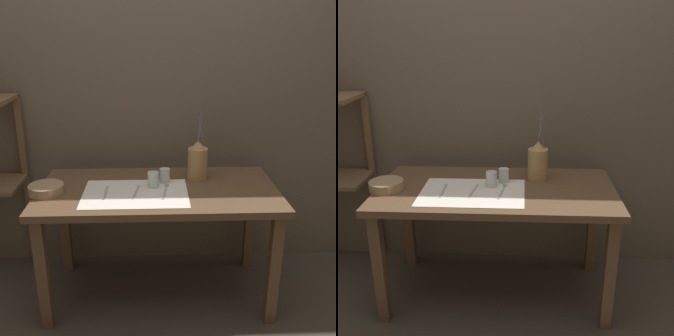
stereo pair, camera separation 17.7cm
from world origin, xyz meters
The scene contains 11 objects.
ground_plane centered at (0.00, 0.00, 0.00)m, with size 12.00×12.00×0.00m, color #473F35.
stone_wall_back centered at (0.00, 0.45, 1.20)m, with size 7.00×0.06×2.40m.
wooden_table centered at (0.00, 0.00, 0.62)m, with size 1.36×0.68×0.71m.
linen_cloth centered at (-0.13, -0.08, 0.71)m, with size 0.58×0.40×0.00m.
pitcher_with_flowers centered at (0.24, 0.14, 0.82)m, with size 0.12×0.12×0.42m.
wooden_bowl centered at (-0.62, -0.06, 0.74)m, with size 0.19×0.19×0.05m.
glass_tumbler_near centered at (-0.03, 0.01, 0.76)m, with size 0.06×0.06×0.09m.
glass_tumbler_far centered at (0.04, 0.08, 0.76)m, with size 0.06×0.06×0.08m.
knife_center centered at (-0.29, -0.07, 0.72)m, with size 0.01×0.19×0.00m.
fork_inner centered at (-0.12, -0.07, 0.72)m, with size 0.04×0.19×0.00m.
spoon_outer centered at (0.04, -0.02, 0.72)m, with size 0.04×0.20×0.02m.
Camera 2 is at (0.16, -2.08, 1.57)m, focal length 42.00 mm.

